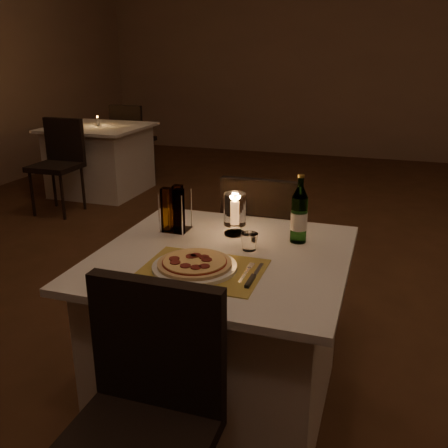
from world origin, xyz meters
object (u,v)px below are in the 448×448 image
(pizza, at_px, (195,263))
(water_bottle, at_px, (299,215))
(tumbler, at_px, (249,242))
(hurricane_candle, at_px, (235,211))
(main_table, at_px, (223,332))
(chair_near, at_px, (145,405))
(neighbor_table_left, at_px, (101,159))
(plate, at_px, (195,267))
(chair_far, at_px, (264,238))

(pizza, height_order, water_bottle, water_bottle)
(tumbler, relative_size, hurricane_candle, 0.38)
(main_table, bearing_deg, tumbler, 37.55)
(chair_near, relative_size, water_bottle, 3.05)
(tumbler, height_order, neighbor_table_left, tumbler)
(chair_near, distance_m, pizza, 0.58)
(plate, height_order, pizza, pizza)
(water_bottle, bearing_deg, hurricane_candle, 179.84)
(main_table, relative_size, hurricane_candle, 5.26)
(neighbor_table_left, bearing_deg, pizza, -53.17)
(pizza, bearing_deg, chair_far, 86.79)
(tumbler, relative_size, neighbor_table_left, 0.07)
(tumbler, bearing_deg, plate, -119.58)
(water_bottle, relative_size, hurricane_candle, 1.55)
(water_bottle, bearing_deg, tumbler, -138.14)
(chair_near, xyz_separation_m, water_bottle, (0.27, 0.94, 0.31))
(main_table, xyz_separation_m, hurricane_candle, (-0.02, 0.23, 0.48))
(chair_near, xyz_separation_m, neighbor_table_left, (-2.42, 3.69, -0.18))
(water_bottle, xyz_separation_m, hurricane_candle, (-0.28, 0.00, -0.01))
(chair_far, bearing_deg, tumbler, -81.80)
(pizza, bearing_deg, neighbor_table_left, 126.83)
(chair_near, bearing_deg, tumbler, 83.28)
(chair_far, height_order, tumbler, chair_far)
(water_bottle, bearing_deg, chair_far, 118.65)
(tumbler, xyz_separation_m, water_bottle, (0.17, 0.16, 0.08))
(chair_near, bearing_deg, water_bottle, 74.20)
(water_bottle, height_order, neighbor_table_left, water_bottle)
(main_table, bearing_deg, chair_near, -90.00)
(pizza, relative_size, water_bottle, 0.95)
(water_bottle, height_order, hurricane_candle, water_bottle)
(plate, bearing_deg, main_table, 74.48)
(main_table, height_order, chair_far, chair_far)
(main_table, relative_size, water_bottle, 3.39)
(plate, bearing_deg, tumbler, 60.42)
(main_table, relative_size, chair_near, 1.11)
(chair_near, distance_m, chair_far, 1.43)
(neighbor_table_left, bearing_deg, plate, -53.17)
(chair_near, bearing_deg, pizza, 95.37)
(chair_near, height_order, tumbler, chair_near)
(chair_far, distance_m, water_bottle, 0.64)
(tumbler, xyz_separation_m, neighbor_table_left, (-2.51, 2.91, -0.40))
(plate, height_order, tumbler, tumbler)
(main_table, height_order, neighbor_table_left, same)
(tumbler, distance_m, neighbor_table_left, 3.86)
(tumbler, bearing_deg, chair_far, 98.20)
(water_bottle, bearing_deg, chair_near, -105.80)
(main_table, relative_size, plate, 3.12)
(chair_far, height_order, water_bottle, water_bottle)
(main_table, height_order, chair_near, chair_near)
(plate, height_order, neighbor_table_left, plate)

